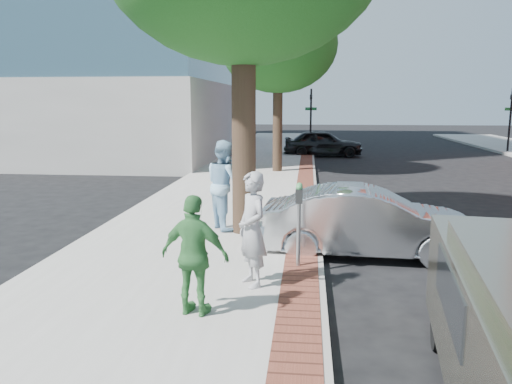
# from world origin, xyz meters

# --- Properties ---
(ground) EXTENTS (120.00, 120.00, 0.00)m
(ground) POSITION_xyz_m (0.00, 0.00, 0.00)
(ground) COLOR black
(ground) RESTS_ON ground
(sidewalk) EXTENTS (5.00, 60.00, 0.15)m
(sidewalk) POSITION_xyz_m (-1.50, 8.00, 0.07)
(sidewalk) COLOR #9E9991
(sidewalk) RESTS_ON ground
(brick_strip) EXTENTS (0.60, 60.00, 0.01)m
(brick_strip) POSITION_xyz_m (0.70, 8.00, 0.15)
(brick_strip) COLOR brown
(brick_strip) RESTS_ON sidewalk
(curb) EXTENTS (0.10, 60.00, 0.15)m
(curb) POSITION_xyz_m (1.05, 8.00, 0.07)
(curb) COLOR gray
(curb) RESTS_ON ground
(office_base) EXTENTS (18.20, 22.20, 4.00)m
(office_base) POSITION_xyz_m (-13.00, 22.00, 2.00)
(office_base) COLOR gray
(office_base) RESTS_ON ground
(signal_near) EXTENTS (0.70, 0.15, 3.80)m
(signal_near) POSITION_xyz_m (0.90, 22.00, 2.25)
(signal_near) COLOR black
(signal_near) RESTS_ON ground
(signal_far) EXTENTS (0.70, 0.15, 3.80)m
(signal_far) POSITION_xyz_m (12.50, 22.00, 2.25)
(signal_far) COLOR black
(signal_far) RESTS_ON ground
(tree_far) EXTENTS (4.80, 4.80, 7.14)m
(tree_far) POSITION_xyz_m (-0.50, 12.00, 5.30)
(tree_far) COLOR black
(tree_far) RESTS_ON sidewalk
(parking_meter) EXTENTS (0.12, 0.32, 1.47)m
(parking_meter) POSITION_xyz_m (0.65, -0.37, 1.21)
(parking_meter) COLOR gray
(parking_meter) RESTS_ON sidewalk
(person_gray) EXTENTS (0.71, 0.79, 1.81)m
(person_gray) POSITION_xyz_m (-0.05, -1.36, 1.05)
(person_gray) COLOR #9A9B9F
(person_gray) RESTS_ON sidewalk
(person_officer) EXTENTS (1.16, 1.23, 2.02)m
(person_officer) POSITION_xyz_m (-1.07, 2.17, 1.16)
(person_officer) COLOR #92C0E1
(person_officer) RESTS_ON sidewalk
(person_green) EXTENTS (1.03, 0.60, 1.65)m
(person_green) POSITION_xyz_m (-0.69, -2.54, 0.97)
(person_green) COLOR #3A803F
(person_green) RESTS_ON sidewalk
(sedan_silver) EXTENTS (4.22, 1.69, 1.37)m
(sedan_silver) POSITION_xyz_m (1.98, 0.85, 0.68)
(sedan_silver) COLOR #B1B3B8
(sedan_silver) RESTS_ON ground
(bg_car) EXTENTS (4.39, 1.83, 1.49)m
(bg_car) POSITION_xyz_m (1.60, 19.36, 0.74)
(bg_car) COLOR black
(bg_car) RESTS_ON ground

